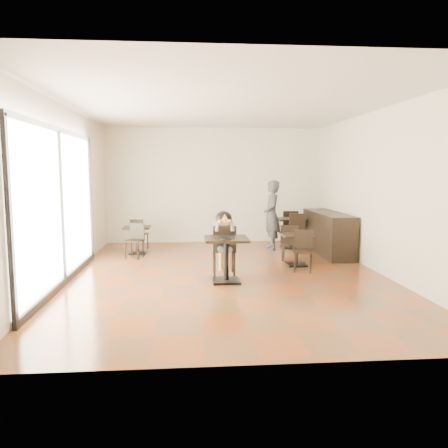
{
  "coord_description": "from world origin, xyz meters",
  "views": [
    {
      "loc": [
        -0.75,
        -8.28,
        2.01
      ],
      "look_at": [
        -0.07,
        -0.07,
        1.0
      ],
      "focal_mm": 35.0,
      "sensor_mm": 36.0,
      "label": 1
    }
  ],
  "objects": [
    {
      "name": "chair_back_a",
      "position": [
        2.02,
        3.44,
        0.46
      ],
      "size": [
        0.42,
        0.42,
        0.93
      ],
      "primitive_type": null,
      "rotation": [
        0.0,
        0.0,
        3.13
      ],
      "color": "black",
      "rests_on": "floor"
    },
    {
      "name": "wall_left",
      "position": [
        -3.0,
        0.0,
        1.6
      ],
      "size": [
        0.01,
        8.0,
        3.2
      ],
      "primitive_type": "cube",
      "color": "beige",
      "rests_on": "floor"
    },
    {
      "name": "chair_left_a",
      "position": [
        -1.99,
        2.91,
        0.4
      ],
      "size": [
        0.45,
        0.45,
        0.79
      ],
      "primitive_type": null,
      "rotation": [
        0.0,
        0.0,
        2.81
      ],
      "color": "black",
      "rests_on": "floor"
    },
    {
      "name": "wall_right",
      "position": [
        3.0,
        0.0,
        1.6
      ],
      "size": [
        0.01,
        8.0,
        3.2
      ],
      "primitive_type": "cube",
      "color": "beige",
      "rests_on": "floor"
    },
    {
      "name": "child_chair",
      "position": [
        -0.07,
        -0.02,
        0.49
      ],
      "size": [
        0.44,
        0.44,
        0.98
      ],
      "primitive_type": null,
      "rotation": [
        0.0,
        0.0,
        3.14
      ],
      "color": "black",
      "rests_on": "floor"
    },
    {
      "name": "chair_mid_b",
      "position": [
        1.54,
        0.14,
        0.41
      ],
      "size": [
        0.46,
        0.46,
        0.81
      ],
      "primitive_type": null,
      "rotation": [
        0.0,
        0.0,
        -0.32
      ],
      "color": "black",
      "rests_on": "floor"
    },
    {
      "name": "service_counter",
      "position": [
        2.65,
        2.0,
        0.5
      ],
      "size": [
        0.6,
        2.4,
        1.0
      ],
      "primitive_type": "cube",
      "color": "black",
      "rests_on": "floor"
    },
    {
      "name": "cafe_table_back",
      "position": [
        1.94,
        2.89,
        0.39
      ],
      "size": [
        0.74,
        0.74,
        0.77
      ],
      "primitive_type": null,
      "rotation": [
        0.0,
        0.0,
        -0.01
      ],
      "color": "black",
      "rests_on": "floor"
    },
    {
      "name": "child",
      "position": [
        -0.07,
        -0.02,
        0.62
      ],
      "size": [
        0.44,
        0.62,
        1.23
      ],
      "primitive_type": null,
      "color": "slate",
      "rests_on": "child_chair"
    },
    {
      "name": "storefront_window",
      "position": [
        -2.97,
        -0.5,
        1.4
      ],
      "size": [
        0.04,
        4.5,
        2.6
      ],
      "primitive_type": "cube",
      "color": "white",
      "rests_on": "floor"
    },
    {
      "name": "chair_mid_a",
      "position": [
        1.54,
        1.24,
        0.41
      ],
      "size": [
        0.46,
        0.46,
        0.81
      ],
      "primitive_type": null,
      "rotation": [
        0.0,
        0.0,
        2.82
      ],
      "color": "black",
      "rests_on": "floor"
    },
    {
      "name": "wall_front",
      "position": [
        0.0,
        -4.0,
        1.6
      ],
      "size": [
        6.0,
        0.01,
        3.2
      ],
      "primitive_type": "cube",
      "color": "beige",
      "rests_on": "floor"
    },
    {
      "name": "chair_back_b",
      "position": [
        2.02,
        2.34,
        0.46
      ],
      "size": [
        0.42,
        0.42,
        0.93
      ],
      "primitive_type": null,
      "rotation": [
        0.0,
        0.0,
        -0.01
      ],
      "color": "black",
      "rests_on": "floor"
    },
    {
      "name": "plate",
      "position": [
        -0.07,
        -0.67,
        0.82
      ],
      "size": [
        0.27,
        0.27,
        0.02
      ],
      "primitive_type": "cylinder",
      "color": "black",
      "rests_on": "child_table"
    },
    {
      "name": "wall_back",
      "position": [
        0.0,
        4.0,
        1.6
      ],
      "size": [
        6.0,
        0.01,
        3.2
      ],
      "primitive_type": "cube",
      "color": "beige",
      "rests_on": "floor"
    },
    {
      "name": "chair_left_b",
      "position": [
        -1.99,
        1.81,
        0.4
      ],
      "size": [
        0.45,
        0.45,
        0.79
      ],
      "primitive_type": null,
      "rotation": [
        0.0,
        0.0,
        -0.33
      ],
      "color": "black",
      "rests_on": "floor"
    },
    {
      "name": "floor",
      "position": [
        0.0,
        0.0,
        0.0
      ],
      "size": [
        6.0,
        8.0,
        0.01
      ],
      "primitive_type": "cube",
      "color": "brown",
      "rests_on": "ground"
    },
    {
      "name": "cafe_table_mid",
      "position": [
        1.54,
        0.69,
        0.34
      ],
      "size": [
        0.81,
        0.81,
        0.68
      ],
      "primitive_type": null,
      "rotation": [
        0.0,
        0.0,
        -0.32
      ],
      "color": "black",
      "rests_on": "floor"
    },
    {
      "name": "adult_patron",
      "position": [
        1.37,
        2.59,
        0.88
      ],
      "size": [
        0.43,
        0.65,
        1.77
      ],
      "primitive_type": "imported",
      "rotation": [
        0.0,
        0.0,
        -1.58
      ],
      "color": "#3C3B40",
      "rests_on": "floor"
    },
    {
      "name": "cafe_table_left",
      "position": [
        -1.99,
        2.36,
        0.33
      ],
      "size": [
        0.79,
        0.79,
        0.66
      ],
      "primitive_type": null,
      "rotation": [
        0.0,
        0.0,
        -0.33
      ],
      "color": "black",
      "rests_on": "floor"
    },
    {
      "name": "pizza_slice",
      "position": [
        -0.07,
        -0.21,
        1.07
      ],
      "size": [
        0.29,
        0.22,
        0.07
      ],
      "primitive_type": null,
      "color": "#EDCC71",
      "rests_on": "child"
    },
    {
      "name": "child_table",
      "position": [
        -0.07,
        -0.57,
        0.41
      ],
      "size": [
        0.77,
        0.77,
        0.81
      ],
      "primitive_type": null,
      "color": "black",
      "rests_on": "floor"
    },
    {
      "name": "ceiling",
      "position": [
        0.0,
        0.0,
        3.2
      ],
      "size": [
        6.0,
        8.0,
        0.01
      ],
      "primitive_type": "cube",
      "color": "silver",
      "rests_on": "floor"
    }
  ]
}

